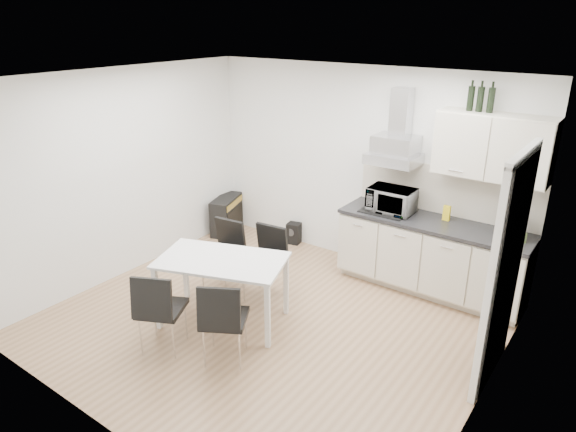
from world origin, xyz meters
name	(u,v)px	position (x,y,z in m)	size (l,w,h in m)	color
ground	(268,322)	(0.00, 0.00, 0.00)	(4.50, 4.50, 0.00)	#A5815E
wall_back	(361,168)	(0.00, 2.00, 1.30)	(4.50, 0.10, 2.60)	white
wall_front	(94,293)	(0.00, -2.00, 1.30)	(4.50, 0.10, 2.60)	white
wall_left	(124,175)	(-2.25, 0.00, 1.30)	(0.10, 4.00, 2.60)	white
wall_right	(496,273)	(2.25, 0.00, 1.30)	(0.10, 4.00, 2.60)	white
ceiling	(264,80)	(0.00, 0.00, 2.60)	(4.50, 4.50, 0.00)	white
doorway	(504,274)	(2.21, 0.55, 1.05)	(0.08, 1.04, 2.10)	white
kitchenette	(438,228)	(1.19, 1.73, 0.83)	(2.22, 0.64, 2.52)	beige
dining_table	(222,267)	(-0.42, -0.25, 0.66)	(1.51, 1.17, 0.75)	white
chair_far_left	(222,258)	(-0.88, 0.23, 0.44)	(0.44, 0.50, 0.88)	black
chair_far_right	(264,265)	(-0.35, 0.38, 0.44)	(0.44, 0.50, 0.88)	black
chair_near_left	(162,309)	(-0.57, -0.96, 0.44)	(0.44, 0.50, 0.88)	black
chair_near_right	(224,319)	(0.05, -0.73, 0.44)	(0.44, 0.50, 0.88)	black
guitar_amp	(227,215)	(-2.09, 1.65, 0.28)	(0.49, 0.72, 0.56)	black
floor_speaker	(294,233)	(-0.99, 1.90, 0.16)	(0.19, 0.17, 0.31)	black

